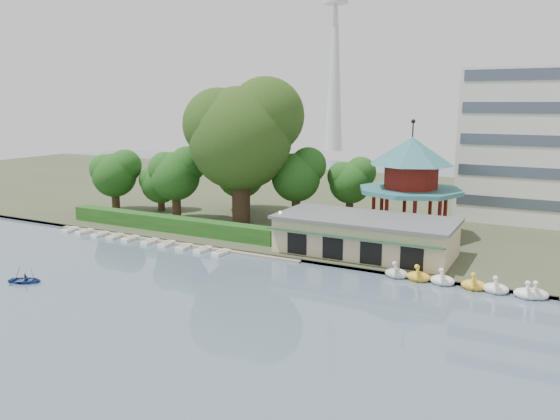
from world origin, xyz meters
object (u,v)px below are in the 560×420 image
Objects in this scene: dock at (171,241)px; boathouse at (365,235)px; pavilion at (411,176)px; big_tree at (242,131)px; rowboat_with_passengers at (25,278)px.

dock is 22.62m from boathouse.
pavilion is at bearing 78.72° from boathouse.
pavilion is 21.73m from big_tree.
boathouse is 33.18m from rowboat_with_passengers.
boathouse is at bearing -101.28° from pavilion.
boathouse is at bearing 12.24° from dock.
pavilion is 0.71× the size of big_tree.
pavilion is at bearing 31.66° from dock.
rowboat_with_passengers is (-26.44, -32.39, -7.05)m from pavilion.
dock is at bearing 82.11° from rowboat_with_passengers.
rowboat_with_passengers is at bearing -97.89° from dock.
rowboat_with_passengers is at bearing -137.53° from boathouse.
dock is 17.76m from rowboat_with_passengers.
rowboat_with_passengers is (-2.44, -17.59, 0.31)m from dock.
big_tree is at bearing 78.89° from rowboat_with_passengers.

